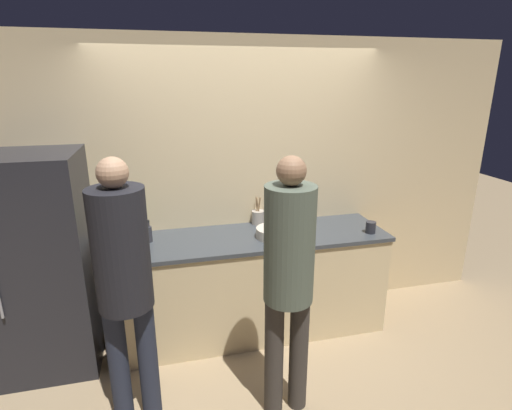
# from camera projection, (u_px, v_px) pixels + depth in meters

# --- Properties ---
(ground_plane) EXTENTS (14.00, 14.00, 0.00)m
(ground_plane) POSITION_uv_depth(u_px,v_px,m) (260.00, 354.00, 3.40)
(ground_plane) COLOR #9E8460
(wall_back) EXTENTS (5.20, 0.06, 2.60)m
(wall_back) POSITION_uv_depth(u_px,v_px,m) (241.00, 185.00, 3.69)
(wall_back) COLOR #D6BC8C
(wall_back) RESTS_ON ground_plane
(counter) EXTENTS (2.42, 0.72, 0.94)m
(counter) POSITION_uv_depth(u_px,v_px,m) (250.00, 283.00, 3.62)
(counter) COLOR beige
(counter) RESTS_ON ground_plane
(refrigerator) EXTENTS (0.69, 0.74, 1.74)m
(refrigerator) POSITION_uv_depth(u_px,v_px,m) (44.00, 264.00, 3.10)
(refrigerator) COLOR #232328
(refrigerator) RESTS_ON ground_plane
(person_left) EXTENTS (0.34, 0.34, 1.82)m
(person_left) POSITION_uv_depth(u_px,v_px,m) (124.00, 275.00, 2.45)
(person_left) COLOR #232838
(person_left) RESTS_ON ground_plane
(person_center) EXTENTS (0.32, 0.32, 1.81)m
(person_center) POSITION_uv_depth(u_px,v_px,m) (289.00, 272.00, 2.54)
(person_center) COLOR #38332D
(person_center) RESTS_ON ground_plane
(fruit_bowl) EXTENTS (0.30, 0.30, 0.13)m
(fruit_bowl) POSITION_uv_depth(u_px,v_px,m) (274.00, 232.00, 3.43)
(fruit_bowl) COLOR beige
(fruit_bowl) RESTS_ON counter
(utensil_crock) EXTENTS (0.12, 0.12, 0.26)m
(utensil_crock) POSITION_uv_depth(u_px,v_px,m) (258.00, 217.00, 3.74)
(utensil_crock) COLOR #ADA393
(utensil_crock) RESTS_ON counter
(bottle_dark) EXTENTS (0.05, 0.05, 0.19)m
(bottle_dark) POSITION_uv_depth(u_px,v_px,m) (149.00, 233.00, 3.32)
(bottle_dark) COLOR #333338
(bottle_dark) RESTS_ON counter
(cup_red) EXTENTS (0.07, 0.07, 0.10)m
(cup_red) POSITION_uv_depth(u_px,v_px,m) (294.00, 224.00, 3.61)
(cup_red) COLOR #A33D33
(cup_red) RESTS_ON counter
(cup_black) EXTENTS (0.09, 0.09, 0.10)m
(cup_black) POSITION_uv_depth(u_px,v_px,m) (371.00, 227.00, 3.52)
(cup_black) COLOR #28282D
(cup_black) RESTS_ON counter
(potted_plant) EXTENTS (0.16, 0.16, 0.25)m
(potted_plant) POSITION_uv_depth(u_px,v_px,m) (133.00, 220.00, 3.45)
(potted_plant) COLOR #9E6042
(potted_plant) RESTS_ON counter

